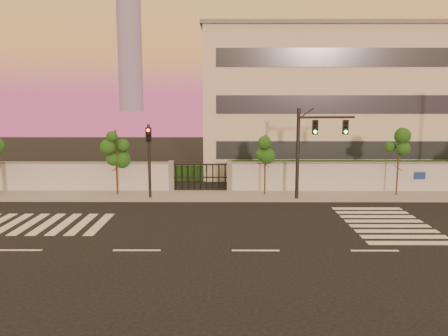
# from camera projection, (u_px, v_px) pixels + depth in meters

# --- Properties ---
(ground) EXTENTS (120.00, 120.00, 0.00)m
(ground) POSITION_uv_depth(u_px,v_px,m) (256.00, 251.00, 18.31)
(ground) COLOR black
(ground) RESTS_ON ground
(sidewalk) EXTENTS (60.00, 3.00, 0.15)m
(sidewalk) POSITION_uv_depth(u_px,v_px,m) (245.00, 196.00, 28.69)
(sidewalk) COLOR gray
(sidewalk) RESTS_ON ground
(perimeter_wall) EXTENTS (60.00, 0.36, 2.20)m
(perimeter_wall) POSITION_uv_depth(u_px,v_px,m) (245.00, 177.00, 30.02)
(perimeter_wall) COLOR #B5B8BD
(perimeter_wall) RESTS_ON ground
(hedge_row) EXTENTS (41.00, 4.25, 1.80)m
(hedge_row) POSITION_uv_depth(u_px,v_px,m) (258.00, 174.00, 32.76)
(hedge_row) COLOR black
(hedge_row) RESTS_ON ground
(institutional_building) EXTENTS (24.40, 12.40, 12.25)m
(institutional_building) POSITION_uv_depth(u_px,v_px,m) (340.00, 102.00, 39.10)
(institutional_building) COLOR beige
(institutional_building) RESTS_ON ground
(distant_skyscraper) EXTENTS (16.00, 16.00, 118.00)m
(distant_skyscraper) POSITION_uv_depth(u_px,v_px,m) (129.00, 16.00, 286.14)
(distant_skyscraper) COLOR slate
(distant_skyscraper) RESTS_ON ground
(road_markings) EXTENTS (57.00, 7.62, 0.02)m
(road_markings) POSITION_uv_depth(u_px,v_px,m) (219.00, 225.00, 22.04)
(road_markings) COLOR silver
(road_markings) RESTS_ON ground
(street_tree_c) EXTENTS (1.49, 1.19, 4.39)m
(street_tree_c) POSITION_uv_depth(u_px,v_px,m) (116.00, 148.00, 28.38)
(street_tree_c) COLOR #382314
(street_tree_c) RESTS_ON ground
(street_tree_d) EXTENTS (1.31, 1.04, 4.09)m
(street_tree_d) POSITION_uv_depth(u_px,v_px,m) (266.00, 151.00, 28.40)
(street_tree_d) COLOR #382314
(street_tree_d) RESTS_ON ground
(street_tree_e) EXTENTS (1.30, 1.04, 4.56)m
(street_tree_e) POSITION_uv_depth(u_px,v_px,m) (399.00, 146.00, 28.14)
(street_tree_e) COLOR #382314
(street_tree_e) RESTS_ON ground
(traffic_signal_main) EXTENTS (3.66, 0.74, 5.82)m
(traffic_signal_main) POSITION_uv_depth(u_px,v_px,m) (310.00, 143.00, 27.14)
(traffic_signal_main) COLOR black
(traffic_signal_main) RESTS_ON ground
(traffic_signal_secondary) EXTENTS (0.37, 0.35, 4.80)m
(traffic_signal_secondary) POSITION_uv_depth(u_px,v_px,m) (149.00, 152.00, 27.43)
(traffic_signal_secondary) COLOR black
(traffic_signal_secondary) RESTS_ON ground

